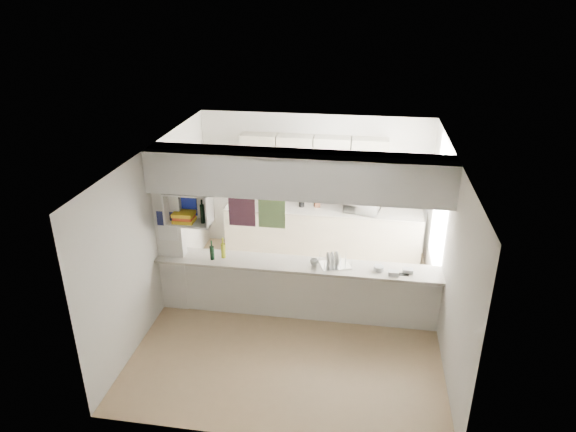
% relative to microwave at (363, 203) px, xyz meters
% --- Properties ---
extents(floor, '(4.80, 4.80, 0.00)m').
position_rel_microwave_xyz_m(floor, '(-0.91, -2.09, -1.09)').
color(floor, tan).
rests_on(floor, ground).
extents(ceiling, '(4.80, 4.80, 0.00)m').
position_rel_microwave_xyz_m(ceiling, '(-0.91, -2.09, 1.51)').
color(ceiling, white).
rests_on(ceiling, wall_back).
extents(wall_back, '(4.20, 0.00, 4.20)m').
position_rel_microwave_xyz_m(wall_back, '(-0.91, 0.31, 0.21)').
color(wall_back, silver).
rests_on(wall_back, floor).
extents(wall_left, '(0.00, 4.80, 4.80)m').
position_rel_microwave_xyz_m(wall_left, '(-3.01, -2.09, 0.21)').
color(wall_left, silver).
rests_on(wall_left, floor).
extents(wall_right, '(0.00, 4.80, 4.80)m').
position_rel_microwave_xyz_m(wall_right, '(1.19, -2.09, 0.21)').
color(wall_right, silver).
rests_on(wall_right, floor).
extents(servery_partition, '(4.20, 0.50, 2.60)m').
position_rel_microwave_xyz_m(servery_partition, '(-1.08, -2.09, 0.57)').
color(servery_partition, silver).
rests_on(servery_partition, floor).
extents(cubby_shelf, '(0.65, 0.35, 0.50)m').
position_rel_microwave_xyz_m(cubby_shelf, '(-2.47, -2.15, 0.62)').
color(cubby_shelf, white).
rests_on(cubby_shelf, bulkhead).
extents(kitchen_run, '(3.60, 0.63, 2.24)m').
position_rel_microwave_xyz_m(kitchen_run, '(-0.75, 0.05, -0.26)').
color(kitchen_run, beige).
rests_on(kitchen_run, floor).
extents(microwave, '(0.68, 0.54, 0.33)m').
position_rel_microwave_xyz_m(microwave, '(0.00, 0.00, 0.00)').
color(microwave, white).
rests_on(microwave, bench_top).
extents(bowl, '(0.24, 0.24, 0.06)m').
position_rel_microwave_xyz_m(bowl, '(-0.04, -0.00, 0.20)').
color(bowl, navy).
rests_on(bowl, microwave).
extents(dish_rack, '(0.51, 0.44, 0.23)m').
position_rel_microwave_xyz_m(dish_rack, '(-0.34, -2.06, -0.08)').
color(dish_rack, silver).
rests_on(dish_rack, breakfast_bar).
extents(cup, '(0.15, 0.15, 0.09)m').
position_rel_microwave_xyz_m(cup, '(-0.64, -2.12, -0.10)').
color(cup, white).
rests_on(cup, dish_rack).
extents(wine_bottles, '(0.22, 0.15, 0.32)m').
position_rel_microwave_xyz_m(wine_bottles, '(-2.09, -2.11, -0.05)').
color(wine_bottles, black).
rests_on(wine_bottles, breakfast_bar).
extents(plastic_tubs, '(0.55, 0.22, 0.07)m').
position_rel_microwave_xyz_m(plastic_tubs, '(0.46, -2.14, -0.13)').
color(plastic_tubs, silver).
rests_on(plastic_tubs, breakfast_bar).
extents(utensil_jar, '(0.10, 0.10, 0.14)m').
position_rel_microwave_xyz_m(utensil_jar, '(-1.11, 0.06, -0.09)').
color(utensil_jar, black).
rests_on(utensil_jar, bench_top).
extents(knife_block, '(0.12, 0.11, 0.20)m').
position_rel_microwave_xyz_m(knife_block, '(-0.83, 0.09, -0.07)').
color(knife_block, '#59311E').
rests_on(knife_block, bench_top).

